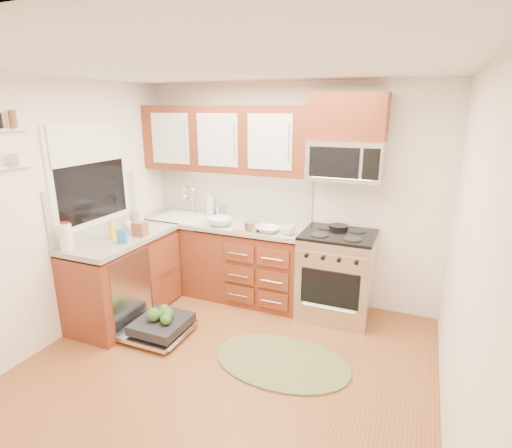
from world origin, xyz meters
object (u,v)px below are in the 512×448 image
at_px(rug, 281,362).
at_px(paper_towel_roll, 66,237).
at_px(upper_cabinets, 225,139).
at_px(dishwasher, 159,327).
at_px(range, 336,275).
at_px(skillet, 338,227).
at_px(bowl_b, 220,221).
at_px(cup, 289,230).
at_px(microwave, 346,161).
at_px(stock_pot, 252,226).
at_px(cutting_board, 247,229).
at_px(bowl_a, 269,230).
at_px(sink, 183,227).

xyz_separation_m(rug, paper_towel_roll, (-2.03, -0.38, 1.04)).
height_order(upper_cabinets, dishwasher, upper_cabinets).
xyz_separation_m(range, skillet, (-0.04, 0.16, 0.49)).
distance_m(bowl_b, cup, 0.84).
distance_m(microwave, stock_pot, 1.21).
bearing_deg(dishwasher, upper_cabinets, 83.96).
bearing_deg(cutting_board, stock_pot, 0.00).
bearing_deg(skillet, cutting_board, -158.25).
xyz_separation_m(rug, cutting_board, (-0.72, 0.86, 0.92)).
distance_m(dishwasher, stock_pot, 1.42).
height_order(dishwasher, bowl_b, bowl_b).
bearing_deg(bowl_a, dishwasher, -130.54).
bearing_deg(paper_towel_roll, cutting_board, 43.54).
relative_size(upper_cabinets, cutting_board, 7.56).
relative_size(upper_cabinets, paper_towel_roll, 8.07).
xyz_separation_m(stock_pot, cup, (0.42, 0.03, 0.00)).
height_order(microwave, stock_pot, microwave).
distance_m(microwave, rug, 2.08).
bearing_deg(stock_pot, microwave, 19.85).
bearing_deg(dishwasher, sink, 109.20).
height_order(stock_pot, cutting_board, stock_pot).
relative_size(upper_cabinets, skillet, 9.80).
relative_size(sink, bowl_a, 2.57).
relative_size(stock_pot, cutting_board, 0.65).
bearing_deg(sink, microwave, 3.85).
relative_size(range, skillet, 4.54).
distance_m(upper_cabinets, range, 1.99).
height_order(range, cutting_board, range).
height_order(microwave, sink, microwave).
height_order(paper_towel_roll, bowl_a, paper_towel_roll).
bearing_deg(cup, bowl_a, 180.00).
xyz_separation_m(dishwasher, bowl_b, (0.20, 0.98, 0.87)).
bearing_deg(range, bowl_a, -166.10).
height_order(range, stock_pot, stock_pot).
xyz_separation_m(microwave, dishwasher, (-1.54, -1.25, -1.60)).
bearing_deg(upper_cabinets, stock_pot, -35.88).
height_order(upper_cabinets, skillet, upper_cabinets).
distance_m(microwave, cutting_board, 1.28).
distance_m(range, sink, 1.96).
height_order(upper_cabinets, paper_towel_roll, upper_cabinets).
relative_size(bowl_a, bowl_b, 0.83).
distance_m(microwave, skillet, 0.73).
relative_size(upper_cabinets, stock_pot, 11.71).
relative_size(range, microwave, 1.25).
height_order(bowl_b, cup, cup).
height_order(range, bowl_a, bowl_a).
distance_m(upper_cabinets, rug, 2.51).
xyz_separation_m(bowl_b, cup, (0.84, -0.03, 0.01)).
bearing_deg(dishwasher, rug, 2.51).
distance_m(stock_pot, bowl_a, 0.19).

